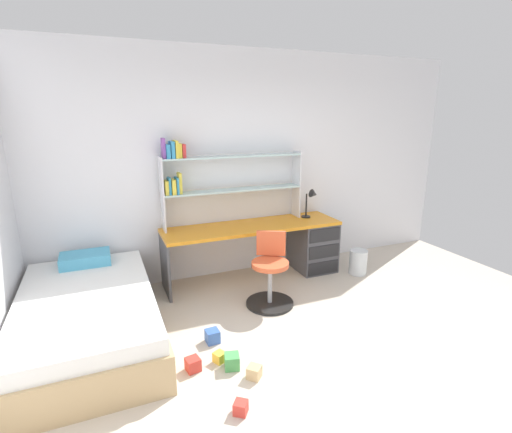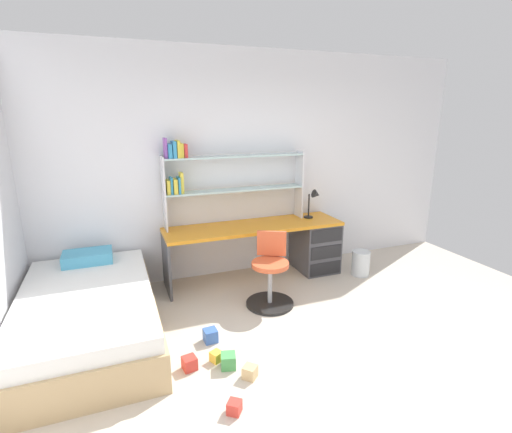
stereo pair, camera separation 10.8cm
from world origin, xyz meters
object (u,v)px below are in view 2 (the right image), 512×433
desk (297,242)px  toy_block_red_4 (234,407)px  desk_lamp (315,199)px  toy_block_yellow_0 (216,356)px  waste_bin (361,263)px  toy_block_green_2 (228,361)px  bed_platform (88,315)px  toy_block_natural_3 (250,372)px  bookshelf_hutch (216,174)px  swivel_chair (270,277)px  toy_block_blue_1 (210,335)px  toy_block_red_5 (190,363)px

desk → toy_block_red_4: size_ratio=24.12×
desk_lamp → toy_block_yellow_0: desk_lamp is taller
waste_bin → toy_block_green_2: waste_bin is taller
bed_platform → toy_block_natural_3: size_ratio=20.02×
bookshelf_hutch → waste_bin: bookshelf_hutch is taller
desk_lamp → toy_block_yellow_0: bearing=-139.5°
toy_block_yellow_0 → swivel_chair: bearing=43.3°
toy_block_yellow_0 → toy_block_green_2: (0.07, -0.11, 0.02)m
toy_block_green_2 → toy_block_red_4: (-0.11, -0.49, -0.01)m
desk → toy_block_natural_3: desk is taller
bookshelf_hutch → swivel_chair: bookshelf_hutch is taller
toy_block_green_2 → toy_block_natural_3: bearing=-56.4°
bookshelf_hutch → toy_block_blue_1: size_ratio=14.87×
swivel_chair → toy_block_red_4: bearing=-121.9°
toy_block_green_2 → toy_block_red_4: toy_block_green_2 is taller
desk_lamp → toy_block_red_5: (-1.98, -1.51, -0.90)m
toy_block_green_2 → toy_block_red_5: (-0.30, 0.09, -0.01)m
toy_block_blue_1 → waste_bin: bearing=19.2°
desk → toy_block_red_4: bearing=-126.5°
swivel_chair → waste_bin: size_ratio=2.46×
toy_block_green_2 → toy_block_red_5: toy_block_green_2 is taller
desk → toy_block_red_4: (-1.53, -2.07, -0.36)m
bed_platform → toy_block_green_2: bearing=-39.2°
toy_block_natural_3 → toy_block_red_4: toy_block_natural_3 is taller
toy_block_blue_1 → toy_block_natural_3: toy_block_blue_1 is taller
swivel_chair → toy_block_red_5: swivel_chair is taller
desk_lamp → toy_block_yellow_0: 2.47m
toy_block_yellow_0 → toy_block_red_4: toy_block_red_4 is taller
toy_block_red_4 → toy_block_red_5: (-0.20, 0.58, 0.01)m
desk → toy_block_natural_3: 2.22m
toy_block_green_2 → toy_block_red_4: size_ratio=1.31×
bookshelf_hutch → toy_block_red_4: size_ratio=19.20×
toy_block_green_2 → desk: bearing=47.9°
toy_block_red_4 → waste_bin: bearing=36.5°
bed_platform → toy_block_blue_1: bed_platform is taller
bed_platform → toy_block_blue_1: (1.03, -0.46, -0.18)m
bookshelf_hutch → toy_block_blue_1: bookshelf_hutch is taller
desk_lamp → bookshelf_hutch: bearing=173.1°
swivel_chair → toy_block_red_4: size_ratio=8.63×
toy_block_green_2 → toy_block_red_5: bearing=163.1°
desk_lamp → bed_platform: bearing=-165.2°
swivel_chair → toy_block_yellow_0: (-0.82, -0.77, -0.27)m
toy_block_red_5 → desk_lamp: bearing=37.5°
swivel_chair → toy_block_natural_3: size_ratio=7.80×
toy_block_blue_1 → toy_block_red_4: size_ratio=1.29×
desk_lamp → toy_block_yellow_0: (-1.75, -1.49, -0.91)m
bed_platform → toy_block_yellow_0: 1.28m
waste_bin → toy_block_red_4: bearing=-143.5°
toy_block_red_4 → swivel_chair: bearing=58.1°
toy_block_blue_1 → toy_block_yellow_0: bearing=-95.2°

